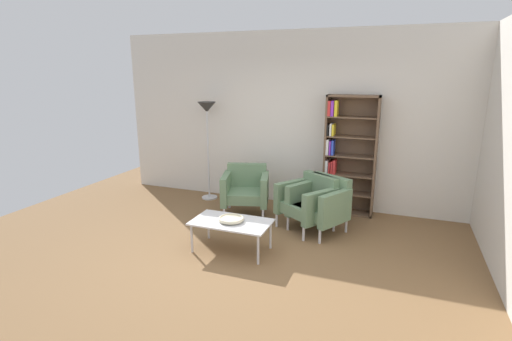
% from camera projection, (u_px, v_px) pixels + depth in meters
% --- Properties ---
extents(ground_plane, '(8.32, 8.32, 0.00)m').
position_uv_depth(ground_plane, '(238.00, 264.00, 4.62)').
color(ground_plane, brown).
extents(plaster_back_panel, '(6.40, 0.12, 2.90)m').
position_uv_depth(plaster_back_panel, '(295.00, 120.00, 6.49)').
color(plaster_back_panel, silver).
rests_on(plaster_back_panel, ground_plane).
extents(bookshelf_tall, '(0.80, 0.30, 1.90)m').
position_uv_depth(bookshelf_tall, '(345.00, 157.00, 6.12)').
color(bookshelf_tall, brown).
rests_on(bookshelf_tall, ground_plane).
extents(coffee_table_low, '(1.00, 0.56, 0.40)m').
position_uv_depth(coffee_table_low, '(231.00, 224.00, 4.88)').
color(coffee_table_low, silver).
rests_on(coffee_table_low, ground_plane).
extents(decorative_bowl, '(0.32, 0.32, 0.05)m').
position_uv_depth(decorative_bowl, '(231.00, 219.00, 4.86)').
color(decorative_bowl, beige).
rests_on(decorative_bowl, coffee_table_low).
extents(armchair_near_window, '(0.87, 0.83, 0.78)m').
position_uv_depth(armchair_near_window, '(246.00, 189.00, 6.17)').
color(armchair_near_window, slate).
rests_on(armchair_near_window, ground_plane).
extents(armchair_spare_guest, '(0.94, 0.93, 0.78)m').
position_uv_depth(armchair_spare_guest, '(309.00, 201.00, 5.58)').
color(armchair_spare_guest, slate).
rests_on(armchair_spare_guest, ground_plane).
extents(armchair_by_bookshelf, '(0.93, 0.91, 0.78)m').
position_uv_depth(armchair_by_bookshelf, '(321.00, 203.00, 5.51)').
color(armchair_by_bookshelf, slate).
rests_on(armchair_by_bookshelf, ground_plane).
extents(floor_lamp_torchiere, '(0.32, 0.32, 1.74)m').
position_uv_depth(floor_lamp_torchiere, '(207.00, 119.00, 6.66)').
color(floor_lamp_torchiere, silver).
rests_on(floor_lamp_torchiere, ground_plane).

